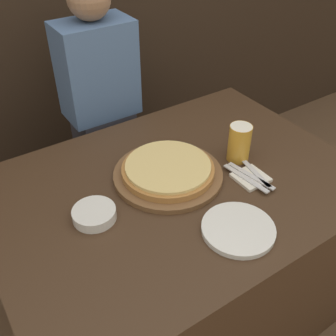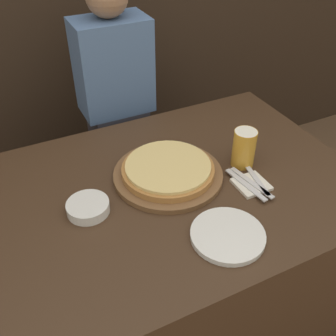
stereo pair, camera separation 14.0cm
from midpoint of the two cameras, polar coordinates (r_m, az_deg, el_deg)
ground_plane at (r=1.98m, az=3.05°, el=-19.67°), size 12.00×12.00×0.00m
dining_table at (r=1.67m, az=3.50°, el=-12.53°), size 1.31×0.94×0.77m
pizza_on_board at (r=1.41m, az=2.84°, el=-0.59°), size 0.39×0.39×0.06m
beer_glass at (r=1.48m, az=13.67°, el=2.92°), size 0.08×0.08×0.14m
dinner_plate at (r=1.23m, az=11.95°, el=-9.67°), size 0.23×0.23×0.02m
side_bowl at (r=1.29m, az=-8.53°, el=-5.73°), size 0.14×0.14×0.04m
napkin_stack at (r=1.43m, az=14.77°, el=-2.43°), size 0.11×0.11×0.01m
fork at (r=1.41m, az=14.03°, el=-2.46°), size 0.04×0.20×0.00m
dinner_knife at (r=1.42m, az=14.82°, el=-2.16°), size 0.05×0.20×0.00m
spoon at (r=1.43m, az=15.60°, el=-1.87°), size 0.05×0.17×0.00m
diner_person at (r=1.93m, az=-5.17°, el=6.24°), size 0.32×0.20×1.35m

